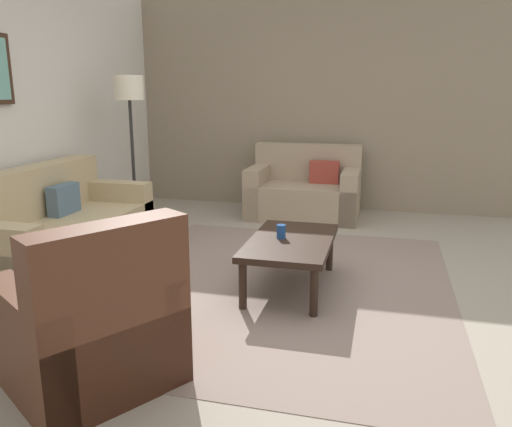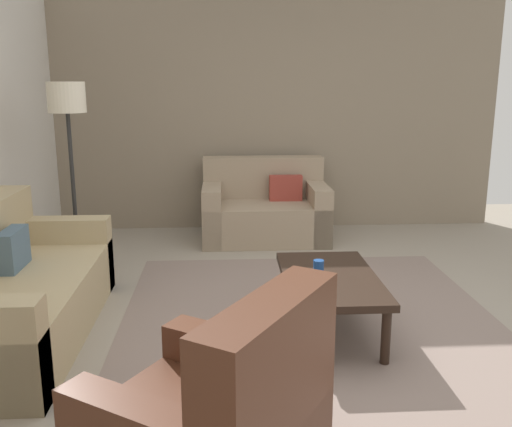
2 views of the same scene
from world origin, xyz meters
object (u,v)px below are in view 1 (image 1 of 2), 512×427
(coffee_table, at_px, (291,245))
(lamp_standing, at_px, (130,104))
(couch_loveseat, at_px, (305,192))
(armchair_leather, at_px, (95,333))
(couch_main, at_px, (52,232))
(cup, at_px, (281,231))

(coffee_table, height_order, lamp_standing, lamp_standing)
(couch_loveseat, relative_size, lamp_standing, 0.79)
(armchair_leather, bearing_deg, couch_loveseat, -6.67)
(armchair_leather, bearing_deg, lamp_standing, 23.53)
(couch_main, height_order, cup, couch_main)
(cup, bearing_deg, couch_main, 89.29)
(couch_loveseat, xyz_separation_m, armchair_leather, (-4.10, 0.48, 0.01))
(couch_loveseat, xyz_separation_m, lamp_standing, (-1.11, 1.78, 1.11))
(couch_main, bearing_deg, cup, -90.71)
(coffee_table, bearing_deg, cup, 84.07)
(lamp_standing, bearing_deg, couch_loveseat, -58.13)
(couch_loveseat, distance_m, armchair_leather, 4.13)
(couch_main, height_order, lamp_standing, lamp_standing)
(armchair_leather, bearing_deg, cup, -22.15)
(couch_loveseat, relative_size, coffee_table, 1.23)
(coffee_table, relative_size, lamp_standing, 0.64)
(couch_main, xyz_separation_m, couch_loveseat, (2.43, -1.94, 0.00))
(couch_loveseat, distance_m, coffee_table, 2.48)
(coffee_table, distance_m, cup, 0.13)
(couch_loveseat, height_order, cup, couch_loveseat)
(armchair_leather, relative_size, coffee_table, 1.01)
(couch_main, xyz_separation_m, cup, (-0.03, -2.13, 0.17))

